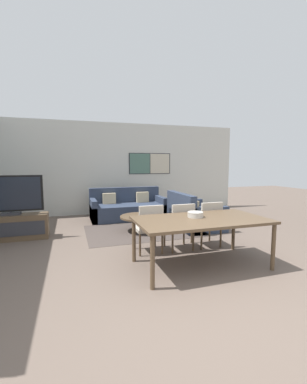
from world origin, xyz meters
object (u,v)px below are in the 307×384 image
(fruit_bowl, at_px, (195,214))
(television, at_px, (10,195))
(sofa_main, at_px, (127,209))
(dining_chair_right, at_px, (208,221))
(coffee_table, at_px, (141,220))
(dining_chair_centre, at_px, (180,223))
(sofa_side, at_px, (193,216))
(dining_table, at_px, (201,222))
(dining_chair_left, at_px, (149,225))
(tv_console, at_px, (12,227))

(fruit_bowl, bearing_deg, television, 142.73)
(television, xyz_separation_m, sofa_main, (2.70, 1.30, -0.65))
(dining_chair_right, relative_size, fruit_bowl, 3.49)
(coffee_table, distance_m, dining_chair_centre, 1.53)
(dining_chair_right, bearing_deg, sofa_side, 74.93)
(sofa_main, relative_size, fruit_bowl, 8.38)
(sofa_main, height_order, coffee_table, sofa_main)
(television, height_order, dining_table, television)
(dining_chair_centre, height_order, fruit_bowl, dining_chair_centre)
(television, bearing_deg, fruit_bowl, -37.27)
(sofa_main, distance_m, dining_chair_right, 3.07)
(sofa_main, bearing_deg, coffee_table, -90.00)
(sofa_side, height_order, dining_chair_right, sofa_side)
(sofa_main, bearing_deg, dining_chair_left, -94.84)
(television, relative_size, dining_table, 0.63)
(coffee_table, relative_size, dining_chair_right, 1.12)
(coffee_table, height_order, dining_chair_left, dining_chair_left)
(tv_console, bearing_deg, dining_chair_right, -24.23)
(television, bearing_deg, dining_chair_right, -24.24)
(sofa_side, xyz_separation_m, dining_chair_centre, (-0.94, -1.38, 0.21))
(coffee_table, bearing_deg, dining_chair_centre, -77.41)
(dining_chair_centre, bearing_deg, sofa_main, 96.40)
(dining_chair_centre, height_order, dining_chair_right, same)
(dining_chair_left, xyz_separation_m, dining_chair_right, (1.15, -0.02, 0.00))
(television, relative_size, dining_chair_right, 1.46)
(sofa_main, bearing_deg, dining_table, -84.90)
(tv_console, relative_size, dining_table, 0.71)
(dining_chair_left, relative_size, dining_chair_centre, 1.00)
(coffee_table, distance_m, fruit_bowl, 2.19)
(dining_table, bearing_deg, dining_chair_centre, 90.00)
(tv_console, xyz_separation_m, sofa_main, (2.70, 1.30, 0.02))
(television, relative_size, coffee_table, 1.30)
(sofa_main, relative_size, dining_chair_centre, 2.40)
(dining_chair_left, xyz_separation_m, dining_chair_centre, (0.58, -0.04, 0.00))
(tv_console, bearing_deg, fruit_bowl, -37.26)
(television, distance_m, fruit_bowl, 3.76)
(coffee_table, bearing_deg, sofa_side, -4.24)
(dining_table, distance_m, dining_chair_right, 0.99)
(sofa_side, height_order, dining_chair_centre, sofa_side)
(dining_chair_left, height_order, dining_chair_centre, same)
(television, height_order, dining_chair_left, television)
(coffee_table, bearing_deg, sofa_main, 90.00)
(sofa_main, xyz_separation_m, dining_chair_centre, (0.33, -2.95, 0.21))
(coffee_table, distance_m, dining_chair_left, 1.48)
(dining_chair_right, bearing_deg, television, 155.76)
(tv_console, distance_m, sofa_side, 3.98)
(dining_table, bearing_deg, sofa_main, 95.10)
(television, height_order, sofa_main, television)
(sofa_side, xyz_separation_m, dining_chair_left, (-1.52, -1.35, 0.21))
(sofa_main, xyz_separation_m, sofa_side, (1.27, -1.56, 0.00))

